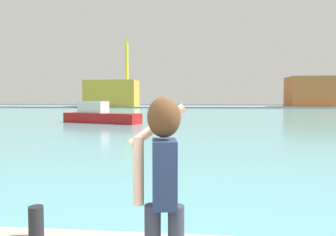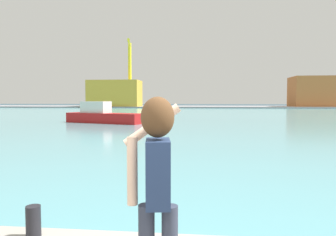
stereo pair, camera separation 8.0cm
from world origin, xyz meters
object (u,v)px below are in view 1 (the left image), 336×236
(person_photographer, at_px, (163,177))
(boat_moored, at_px, (100,115))
(harbor_bollard, at_px, (36,222))
(warehouse_left, at_px, (112,93))
(warehouse_right, at_px, (313,92))
(port_crane, at_px, (127,68))

(person_photographer, relative_size, boat_moored, 0.21)
(person_photographer, distance_m, boat_moored, 29.36)
(harbor_bollard, relative_size, warehouse_left, 0.03)
(person_photographer, relative_size, warehouse_right, 0.13)
(person_photographer, height_order, warehouse_right, warehouse_right)
(boat_moored, bearing_deg, port_crane, 120.29)
(harbor_bollard, distance_m, port_crane, 89.19)
(warehouse_left, distance_m, port_crane, 8.43)
(warehouse_right, bearing_deg, port_crane, -178.09)
(harbor_bollard, height_order, warehouse_left, warehouse_left)
(person_photographer, xyz_separation_m, warehouse_left, (-24.21, 85.91, 2.38))
(harbor_bollard, bearing_deg, warehouse_right, 68.93)
(person_photographer, bearing_deg, boat_moored, 10.43)
(harbor_bollard, bearing_deg, warehouse_left, 104.85)
(boat_moored, bearing_deg, harbor_bollard, -53.96)
(boat_moored, xyz_separation_m, port_crane, (-10.86, 59.85, 10.54))
(port_crane, bearing_deg, warehouse_left, -156.38)
(warehouse_left, bearing_deg, port_crane, 23.62)
(harbor_bollard, height_order, boat_moored, boat_moored)
(port_crane, bearing_deg, warehouse_right, 1.91)
(boat_moored, height_order, warehouse_right, warehouse_right)
(person_photographer, xyz_separation_m, harbor_bollard, (-1.69, 1.04, -0.87))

